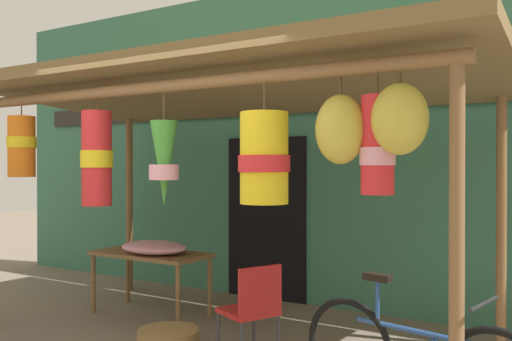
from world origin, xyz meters
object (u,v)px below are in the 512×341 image
flower_heap_on_table (155,247)px  wicker_basket_by_table (168,341)px  folding_chair (253,306)px  display_table (151,259)px

flower_heap_on_table → wicker_basket_by_table: (0.85, -0.77, -0.66)m
folding_chair → wicker_basket_by_table: bearing=-174.5°
display_table → folding_chair: bearing=-22.6°
folding_chair → wicker_basket_by_table: size_ratio=1.54×
flower_heap_on_table → wicker_basket_by_table: 1.32m
flower_heap_on_table → wicker_basket_by_table: bearing=-42.2°
display_table → wicker_basket_by_table: (0.96, -0.83, -0.52)m
folding_chair → wicker_basket_by_table: folding_chair is taller
display_table → flower_heap_on_table: flower_heap_on_table is taller
display_table → folding_chair: 1.95m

